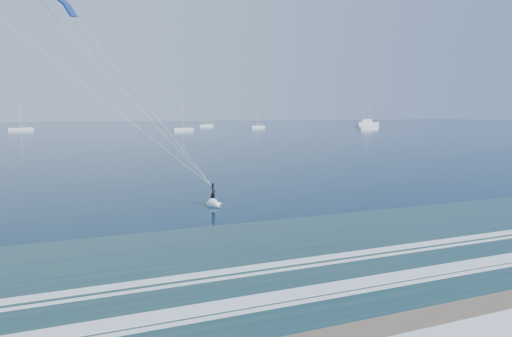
{
  "coord_description": "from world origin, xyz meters",
  "views": [
    {
      "loc": [
        -17.73,
        -12.25,
        8.23
      ],
      "look_at": [
        -3.12,
        23.44,
        3.51
      ],
      "focal_mm": 32.0,
      "sensor_mm": 36.0,
      "label": 1
    }
  ],
  "objects": [
    {
      "name": "sailboat_3",
      "position": [
        31.39,
        197.52,
        0.69
      ],
      "size": [
        8.94,
        2.4,
        12.37
      ],
      "color": "white",
      "rests_on": "ground"
    },
    {
      "name": "sailboat_4",
      "position": [
        58.85,
        254.7,
        0.68
      ],
      "size": [
        8.51,
        2.4,
        11.6
      ],
      "color": "white",
      "rests_on": "ground"
    },
    {
      "name": "sailboat_5",
      "position": [
        77.4,
        217.96,
        0.67
      ],
      "size": [
        7.68,
        2.4,
        10.62
      ],
      "color": "white",
      "rests_on": "ground"
    },
    {
      "name": "motor_yacht",
      "position": [
        156.97,
        229.17,
        1.65
      ],
      "size": [
        15.18,
        4.05,
        6.25
      ],
      "color": "white",
      "rests_on": "ground"
    },
    {
      "name": "sailboat_2",
      "position": [
        -38.95,
        229.63,
        0.69
      ],
      "size": [
        10.15,
        2.4,
        13.49
      ],
      "color": "white",
      "rests_on": "ground"
    },
    {
      "name": "kitesurfer_rig",
      "position": [
        -13.14,
        24.74,
        9.31
      ],
      "size": [
        19.21,
        6.02,
        18.06
      ],
      "color": "gold",
      "rests_on": "ground"
    },
    {
      "name": "sailboat_6",
      "position": [
        123.77,
        181.95,
        0.7
      ],
      "size": [
        10.47,
        2.4,
        13.95
      ],
      "color": "white",
      "rests_on": "ground"
    }
  ]
}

